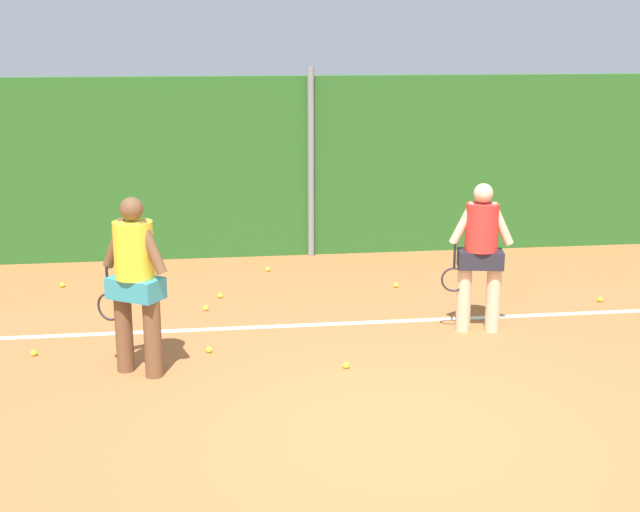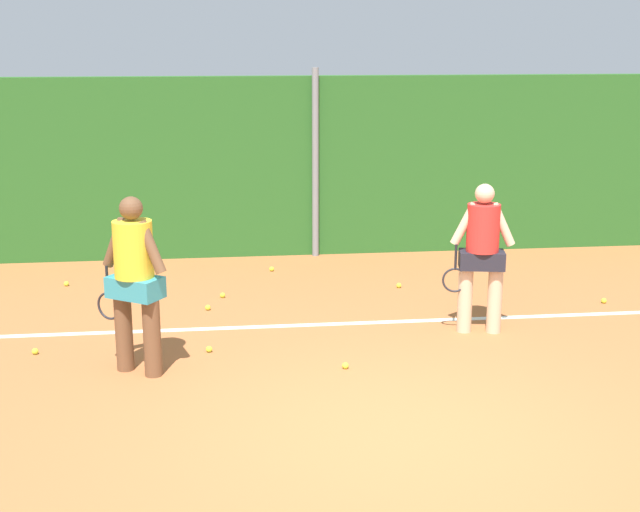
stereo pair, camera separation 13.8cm
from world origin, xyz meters
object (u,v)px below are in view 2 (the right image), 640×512
Objects in this scene: tennis_ball_0 at (35,351)px; tennis_ball_1 at (223,295)px; tennis_ball_6 at (399,285)px; tennis_ball_8 at (208,308)px; tennis_ball_7 at (272,269)px; tennis_ball_9 at (604,301)px; tennis_ball_5 at (345,366)px; tennis_ball_2 at (209,349)px; tennis_ball_3 at (66,284)px; player_midcourt at (482,250)px; player_foreground_near at (134,276)px.

tennis_ball_1 is (1.98, 1.82, 0.00)m from tennis_ball_0.
tennis_ball_6 and tennis_ball_8 have the same top height.
tennis_ball_7 is at bearing 62.61° from tennis_ball_8.
tennis_ball_8 is 1.00× the size of tennis_ball_9.
tennis_ball_5 is 3.97m from tennis_ball_9.
tennis_ball_5 is (1.21, -2.60, 0.00)m from tennis_ball_1.
tennis_ball_2 and tennis_ball_3 have the same top height.
player_midcourt is at bearing -20.69° from tennis_ball_8.
player_midcourt reaches higher than tennis_ball_6.
tennis_ball_2 is 3.29m from tennis_ball_6.
tennis_ball_6 is (4.40, -0.60, 0.00)m from tennis_ball_3.
player_midcourt is 25.62× the size of tennis_ball_6.
tennis_ball_9 is (4.04, -2.01, 0.00)m from tennis_ball_7.
tennis_ball_8 is at bearing 36.27° from tennis_ball_0.
tennis_ball_1 is 1.00× the size of tennis_ball_2.
tennis_ball_6 is at bearing 24.86° from tennis_ball_0.
tennis_ball_9 is (6.81, -1.58, 0.00)m from tennis_ball_3.
tennis_ball_0 is at bearing 166.14° from tennis_ball_5.
player_foreground_near reaches higher than tennis_ball_0.
tennis_ball_2 is 5.04m from tennis_ball_9.
tennis_ball_6 is (-0.53, 1.83, -0.91)m from player_midcourt.
tennis_ball_7 is at bearing -41.94° from player_midcourt.
tennis_ball_8 is at bearing -34.13° from tennis_ball_3.
player_midcourt is 25.62× the size of tennis_ball_8.
tennis_ball_1 is 4.81m from tennis_ball_9.
tennis_ball_9 is (4.90, 1.17, 0.00)m from tennis_ball_2.
tennis_ball_5 is at bearing -150.67° from player_foreground_near.
player_foreground_near is 26.89× the size of tennis_ball_0.
tennis_ball_5 is at bearing -65.14° from tennis_ball_1.
tennis_ball_6 is 1.00× the size of tennis_ball_8.
tennis_ball_6 is at bearing 40.73° from tennis_ball_2.
tennis_ball_9 is at bearing -22.05° from tennis_ball_6.
tennis_ball_2 is (0.69, 0.49, -0.96)m from player_foreground_near.
tennis_ball_2 and tennis_ball_7 have the same top height.
tennis_ball_7 is (0.86, 3.18, 0.00)m from tennis_ball_2.
tennis_ball_2 is at bearing -166.59° from tennis_ball_9.
player_foreground_near is at bearing -108.73° from tennis_ball_8.
tennis_ball_0 is 1.00× the size of tennis_ball_7.
player_foreground_near is 26.89× the size of tennis_ball_2.
tennis_ball_0 is at bearing -87.85° from tennis_ball_3.
player_midcourt is at bearing -155.51° from tennis_ball_9.
tennis_ball_8 is at bearing -75.19° from player_foreground_near.
player_foreground_near is 2.27m from tennis_ball_8.
tennis_ball_2 is 1.00× the size of tennis_ball_7.
tennis_ball_3 is at bearing 134.11° from tennis_ball_5.
tennis_ball_8 is at bearing 90.95° from tennis_ball_2.
tennis_ball_2 is at bearing -89.05° from tennis_ball_8.
tennis_ball_6 is 1.93m from tennis_ball_7.
tennis_ball_9 is (4.74, -0.80, 0.00)m from tennis_ball_1.
player_foreground_near is 2.27m from tennis_ball_5.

